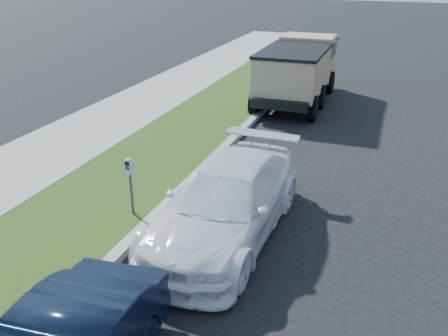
% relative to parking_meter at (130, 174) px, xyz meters
% --- Properties ---
extents(ground, '(120.00, 120.00, 0.00)m').
position_rel_parking_meter_xyz_m(ground, '(3.06, 0.04, -1.04)').
color(ground, black).
rests_on(ground, ground).
extents(streetside, '(6.12, 50.00, 0.15)m').
position_rel_parking_meter_xyz_m(streetside, '(-2.50, 2.04, -0.97)').
color(streetside, gray).
rests_on(streetside, ground).
extents(parking_meter, '(0.20, 0.15, 1.27)m').
position_rel_parking_meter_xyz_m(parking_meter, '(0.00, 0.00, 0.00)').
color(parking_meter, '#3F4247').
rests_on(parking_meter, ground).
extents(white_wagon, '(2.15, 5.02, 1.44)m').
position_rel_parking_meter_xyz_m(white_wagon, '(2.04, 0.11, -0.32)').
color(white_wagon, white).
rests_on(white_wagon, ground).
extents(dump_truck, '(2.32, 5.72, 2.23)m').
position_rel_parking_meter_xyz_m(dump_truck, '(1.30, 10.19, 0.22)').
color(dump_truck, black).
rests_on(dump_truck, ground).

